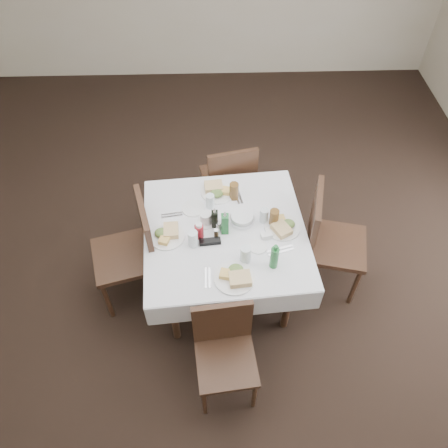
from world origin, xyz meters
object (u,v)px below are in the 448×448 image
chair_south (224,346)px  chair_east (326,236)px  water_e (264,215)px  bread_basket (242,218)px  water_s (246,254)px  green_bottle (274,257)px  water_w (193,239)px  water_n (210,201)px  chair_west (134,247)px  ketchup_bottle (199,231)px  oil_cruet_green (225,223)px  oil_cruet_dark (215,218)px  coffee_mug (206,219)px  dining_table (225,237)px  chair_north (229,179)px

chair_south → chair_east: chair_east is taller
chair_east → water_e: 0.57m
bread_basket → water_s: bearing=-89.8°
water_e → green_bottle: bearing=-85.9°
bread_basket → chair_east: bearing=-2.2°
chair_east → green_bottle: chair_east is taller
bread_basket → green_bottle: size_ratio=0.85×
water_w → green_bottle: (0.57, -0.21, 0.03)m
water_n → chair_east: bearing=-11.3°
chair_west → ketchup_bottle: bearing=-6.9°
chair_east → oil_cruet_green: 0.87m
oil_cruet_dark → oil_cruet_green: oil_cruet_green is taller
water_n → bread_basket: bearing=-33.3°
coffee_mug → chair_west: bearing=-172.9°
chair_south → oil_cruet_green: (0.03, 0.80, 0.37)m
water_n → water_w: bearing=-109.0°
ketchup_bottle → water_s: bearing=-34.8°
chair_east → chair_west: size_ratio=1.00×
water_w → water_s: bearing=-22.7°
chair_west → water_e: bearing=4.5°
chair_west → oil_cruet_green: (0.72, -0.02, 0.29)m
water_e → green_bottle: green_bottle is taller
dining_table → green_bottle: 0.51m
dining_table → chair_west: 0.73m
water_s → water_e: water_s is taller
dining_table → water_w: (-0.24, -0.13, 0.16)m
chair_east → oil_cruet_dark: bearing=-178.9°
oil_cruet_dark → oil_cruet_green: (0.07, -0.06, 0.01)m
chair_west → water_e: chair_west is taller
chair_north → bread_basket: 0.76m
dining_table → chair_east: size_ratio=1.31×
chair_south → coffee_mug: coffee_mug is taller
chair_east → coffee_mug: bearing=179.1°
chair_north → water_n: 0.65m
chair_east → ketchup_bottle: size_ratio=6.96×
green_bottle → chair_south: bearing=-127.6°
chair_east → chair_west: 1.54m
chair_west → bread_basket: (0.85, 0.08, 0.22)m
water_s → green_bottle: size_ratio=0.62×
chair_north → oil_cruet_dark: (-0.14, -0.76, 0.31)m
dining_table → water_e: bearing=16.2°
water_s → ketchup_bottle: (-0.33, 0.23, -0.00)m
water_w → bread_basket: bearing=30.3°
chair_east → ketchup_bottle: (-1.01, -0.12, 0.25)m
chair_west → water_e: 1.05m
chair_north → chair_west: 1.12m
water_n → water_w: water_w is taller
water_w → bread_basket: size_ratio=0.71×
water_e → chair_south: bearing=-110.3°
chair_north → chair_east: size_ratio=0.93×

